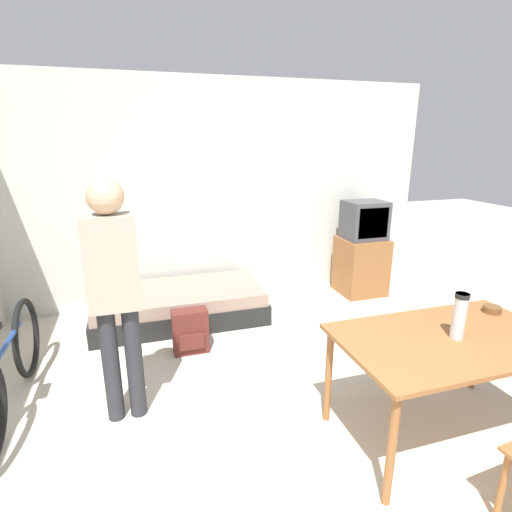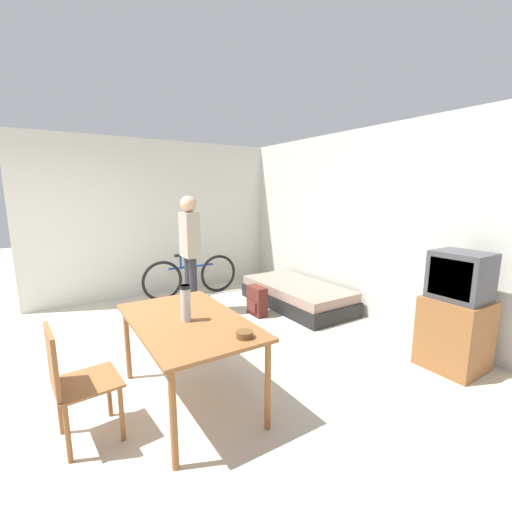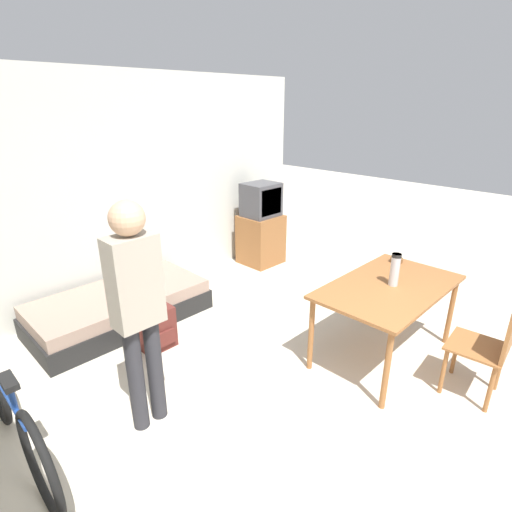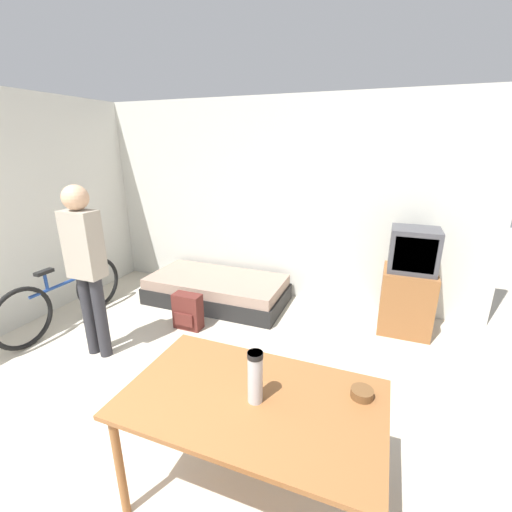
% 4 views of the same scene
% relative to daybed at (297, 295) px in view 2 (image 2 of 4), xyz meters
% --- Properties ---
extents(ground_plane, '(20.00, 20.00, 0.00)m').
position_rel_daybed_xyz_m(ground_plane, '(0.49, -3.28, -0.18)').
color(ground_plane, beige).
extents(wall_back, '(5.78, 0.06, 2.70)m').
position_rel_daybed_xyz_m(wall_back, '(0.49, 0.58, 1.17)').
color(wall_back, silver).
rests_on(wall_back, ground_plane).
extents(wall_left, '(0.06, 4.83, 2.70)m').
position_rel_daybed_xyz_m(wall_left, '(-1.94, -1.36, 1.17)').
color(wall_left, silver).
rests_on(wall_left, ground_plane).
extents(daybed, '(1.90, 0.94, 0.36)m').
position_rel_daybed_xyz_m(daybed, '(0.00, 0.00, 0.00)').
color(daybed, black).
rests_on(daybed, ground_plane).
extents(tv, '(0.57, 0.54, 1.24)m').
position_rel_daybed_xyz_m(tv, '(2.42, 0.13, 0.39)').
color(tv, brown).
rests_on(tv, ground_plane).
extents(dining_table, '(1.46, 0.86, 0.76)m').
position_rel_daybed_xyz_m(dining_table, '(1.50, -2.42, 0.50)').
color(dining_table, brown).
rests_on(dining_table, ground_plane).
extents(wooden_chair, '(0.47, 0.47, 0.91)m').
position_rel_daybed_xyz_m(wooden_chair, '(1.54, -3.31, 0.33)').
color(wooden_chair, brown).
rests_on(wooden_chair, ground_plane).
extents(bicycle, '(0.08, 1.72, 0.77)m').
position_rel_daybed_xyz_m(bicycle, '(-1.40, -1.24, 0.17)').
color(bicycle, black).
rests_on(bicycle, ground_plane).
extents(person_standing, '(0.34, 0.24, 1.76)m').
position_rel_daybed_xyz_m(person_standing, '(-0.58, -1.56, 0.86)').
color(person_standing, '#28282D').
rests_on(person_standing, ground_plane).
extents(thermos_flask, '(0.09, 0.09, 0.31)m').
position_rel_daybed_xyz_m(thermos_flask, '(1.52, -2.44, 0.75)').
color(thermos_flask, '#B7B7BC').
rests_on(thermos_flask, dining_table).
extents(mate_bowl, '(0.13, 0.13, 0.05)m').
position_rel_daybed_xyz_m(mate_bowl, '(2.07, -2.20, 0.60)').
color(mate_bowl, brown).
rests_on(mate_bowl, dining_table).
extents(backpack, '(0.34, 0.19, 0.44)m').
position_rel_daybed_xyz_m(backpack, '(0.01, -0.77, 0.04)').
color(backpack, '#56231E').
rests_on(backpack, ground_plane).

